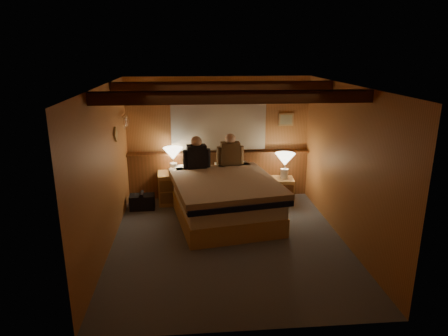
{
  "coord_description": "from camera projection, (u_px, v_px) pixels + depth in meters",
  "views": [
    {
      "loc": [
        -0.56,
        -5.66,
        2.89
      ],
      "look_at": [
        -0.04,
        0.4,
        1.08
      ],
      "focal_mm": 32.0,
      "sensor_mm": 36.0,
      "label": 1
    }
  ],
  "objects": [
    {
      "name": "coat_rail",
      "position": [
        125.0,
        120.0,
        7.16
      ],
      "size": [
        0.05,
        0.55,
        0.24
      ],
      "color": "white",
      "rests_on": "wall_left"
    },
    {
      "name": "ceiling_beams",
      "position": [
        228.0,
        91.0,
        5.76
      ],
      "size": [
        3.6,
        1.65,
        0.16
      ],
      "color": "#462711",
      "rests_on": "ceiling"
    },
    {
      "name": "nightstand_left",
      "position": [
        173.0,
        188.0,
        7.76
      ],
      "size": [
        0.58,
        0.53,
        0.61
      ],
      "rotation": [
        0.0,
        0.0,
        0.07
      ],
      "color": "tan",
      "rests_on": "floor"
    },
    {
      "name": "wall_left",
      "position": [
        105.0,
        171.0,
        5.78
      ],
      "size": [
        0.0,
        4.2,
        4.2
      ],
      "primitive_type": "plane",
      "rotation": [
        1.57,
        0.0,
        1.57
      ],
      "color": "#B37340",
      "rests_on": "floor"
    },
    {
      "name": "duffel_bag",
      "position": [
        142.0,
        202.0,
        7.49
      ],
      "size": [
        0.47,
        0.29,
        0.33
      ],
      "rotation": [
        0.0,
        0.0,
        0.03
      ],
      "color": "black",
      "rests_on": "floor"
    },
    {
      "name": "wall_back",
      "position": [
        218.0,
        138.0,
        7.94
      ],
      "size": [
        3.6,
        0.0,
        3.6
      ],
      "primitive_type": "plane",
      "rotation": [
        1.57,
        0.0,
        0.0
      ],
      "color": "#B37340",
      "rests_on": "floor"
    },
    {
      "name": "framed_print",
      "position": [
        286.0,
        120.0,
        7.93
      ],
      "size": [
        0.3,
        0.04,
        0.25
      ],
      "color": "tan",
      "rests_on": "wall_back"
    },
    {
      "name": "wall_right",
      "position": [
        346.0,
        165.0,
        6.08
      ],
      "size": [
        0.0,
        4.2,
        4.2
      ],
      "primitive_type": "plane",
      "rotation": [
        1.57,
        0.0,
        -1.57
      ],
      "color": "#B37340",
      "rests_on": "floor"
    },
    {
      "name": "lamp_right",
      "position": [
        285.0,
        161.0,
        7.61
      ],
      "size": [
        0.38,
        0.38,
        0.5
      ],
      "color": "white",
      "rests_on": "nightstand_right"
    },
    {
      "name": "curtain_window",
      "position": [
        219.0,
        122.0,
        7.78
      ],
      "size": [
        2.18,
        0.09,
        1.11
      ],
      "color": "#462711",
      "rests_on": "wall_back"
    },
    {
      "name": "wall_front",
      "position": [
        250.0,
        228.0,
        3.93
      ],
      "size": [
        3.6,
        0.0,
        3.6
      ],
      "primitive_type": "plane",
      "rotation": [
        -1.57,
        0.0,
        0.0
      ],
      "color": "#B37340",
      "rests_on": "floor"
    },
    {
      "name": "lamp_left",
      "position": [
        173.0,
        155.0,
        7.62
      ],
      "size": [
        0.37,
        0.37,
        0.49
      ],
      "color": "white",
      "rests_on": "nightstand_left"
    },
    {
      "name": "bed",
      "position": [
        224.0,
        198.0,
        7.02
      ],
      "size": [
        2.0,
        2.43,
        0.75
      ],
      "rotation": [
        0.0,
        0.0,
        0.17
      ],
      "color": "tan",
      "rests_on": "floor"
    },
    {
      "name": "floor",
      "position": [
        228.0,
        241.0,
        6.27
      ],
      "size": [
        4.2,
        4.2,
        0.0
      ],
      "primitive_type": "plane",
      "color": "slate",
      "rests_on": "ground"
    },
    {
      "name": "ceiling",
      "position": [
        229.0,
        86.0,
        5.59
      ],
      "size": [
        4.2,
        4.2,
        0.0
      ],
      "primitive_type": "plane",
      "rotation": [
        3.14,
        0.0,
        0.0
      ],
      "color": "#C08548",
      "rests_on": "wall_back"
    },
    {
      "name": "person_left",
      "position": [
        197.0,
        155.0,
        7.47
      ],
      "size": [
        0.52,
        0.26,
        0.64
      ],
      "rotation": [
        0.0,
        0.0,
        0.15
      ],
      "color": "black",
      "rests_on": "bed"
    },
    {
      "name": "wainscot",
      "position": [
        219.0,
        173.0,
        8.08
      ],
      "size": [
        3.6,
        0.23,
        0.94
      ],
      "color": "brown",
      "rests_on": "wall_back"
    },
    {
      "name": "person_right",
      "position": [
        230.0,
        152.0,
        7.67
      ],
      "size": [
        0.53,
        0.22,
        0.64
      ],
      "rotation": [
        0.0,
        0.0,
        0.05
      ],
      "color": "#513920",
      "rests_on": "bed"
    },
    {
      "name": "nightstand_right",
      "position": [
        281.0,
        191.0,
        7.77
      ],
      "size": [
        0.49,
        0.45,
        0.5
      ],
      "rotation": [
        0.0,
        0.0,
        -0.1
      ],
      "color": "tan",
      "rests_on": "floor"
    }
  ]
}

